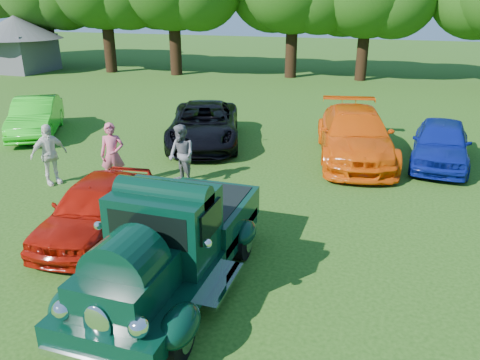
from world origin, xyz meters
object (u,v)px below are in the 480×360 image
(red_convertible, at_px, (97,207))
(spectator_pink, at_px, (113,155))
(back_car_lime, at_px, (36,117))
(back_car_orange, at_px, (355,135))
(back_car_black, at_px, (204,124))
(back_car_blue, at_px, (441,143))
(hero_pickup, at_px, (173,245))
(spectator_white, at_px, (49,155))
(gazebo, at_px, (17,37))
(spectator_grey, at_px, (182,155))

(red_convertible, bearing_deg, spectator_pink, 108.76)
(back_car_lime, xyz_separation_m, back_car_orange, (11.99, 0.82, 0.10))
(back_car_black, relative_size, back_car_blue, 1.26)
(hero_pickup, relative_size, spectator_white, 2.89)
(back_car_blue, xyz_separation_m, spectator_white, (-10.61, -5.26, 0.16))
(back_car_orange, height_order, back_car_blue, back_car_orange)
(back_car_orange, bearing_deg, back_car_lime, 172.82)
(spectator_white, relative_size, gazebo, 0.27)
(spectator_pink, bearing_deg, back_car_lime, 122.34)
(back_car_blue, xyz_separation_m, spectator_pink, (-8.86, -4.79, 0.19))
(hero_pickup, relative_size, back_car_blue, 1.21)
(back_car_orange, distance_m, spectator_white, 9.41)
(hero_pickup, relative_size, back_car_orange, 0.91)
(gazebo, bearing_deg, back_car_blue, -24.80)
(red_convertible, distance_m, back_car_lime, 9.57)
(hero_pickup, xyz_separation_m, back_car_orange, (2.41, 8.60, -0.05))
(spectator_pink, bearing_deg, hero_pickup, -71.77)
(gazebo, bearing_deg, spectator_pink, -42.98)
(hero_pickup, xyz_separation_m, spectator_white, (-5.54, 3.58, 0.02))
(back_car_blue, bearing_deg, hero_pickup, -115.31)
(gazebo, bearing_deg, back_car_orange, -27.49)
(back_car_black, height_order, gazebo, gazebo)
(red_convertible, xyz_separation_m, spectator_white, (-3.04, 2.24, 0.22))
(back_car_black, relative_size, gazebo, 0.82)
(hero_pickup, xyz_separation_m, back_car_black, (-2.92, 8.63, -0.13))
(back_car_black, bearing_deg, spectator_grey, -95.69)
(back_car_orange, bearing_deg, hero_pickup, -116.78)
(gazebo, bearing_deg, red_convertible, -45.19)
(red_convertible, relative_size, back_car_blue, 0.93)
(back_car_blue, bearing_deg, spectator_grey, -145.40)
(hero_pickup, relative_size, spectator_grey, 2.93)
(back_car_blue, relative_size, spectator_grey, 2.43)
(back_car_blue, distance_m, spectator_pink, 10.07)
(red_convertible, distance_m, gazebo, 28.71)
(hero_pickup, distance_m, back_car_lime, 12.34)
(red_convertible, bearing_deg, hero_pickup, -34.80)
(hero_pickup, distance_m, spectator_pink, 5.55)
(back_car_orange, xyz_separation_m, gazebo, (-25.12, 13.07, 1.59))
(back_car_orange, bearing_deg, gazebo, 141.40)
(back_car_black, height_order, spectator_grey, spectator_grey)
(back_car_black, distance_m, spectator_white, 5.70)
(red_convertible, bearing_deg, gazebo, 128.14)
(red_convertible, height_order, gazebo, gazebo)
(hero_pickup, xyz_separation_m, back_car_lime, (-9.58, 7.77, -0.15))
(back_car_black, bearing_deg, back_car_orange, -19.16)
(back_car_lime, height_order, gazebo, gazebo)
(back_car_blue, distance_m, gazebo, 30.64)
(red_convertible, relative_size, spectator_pink, 2.14)
(red_convertible, height_order, back_car_lime, back_car_lime)
(back_car_orange, xyz_separation_m, spectator_grey, (-4.42, -3.86, 0.05))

